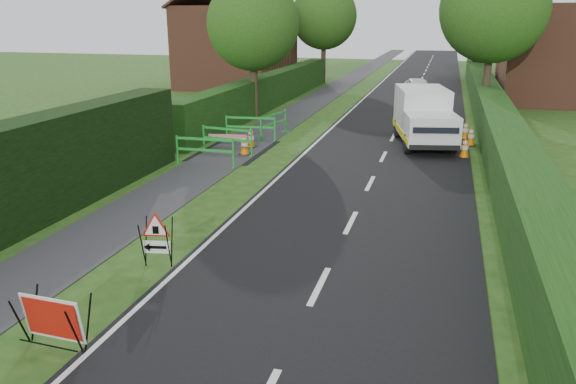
{
  "coord_description": "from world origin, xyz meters",
  "views": [
    {
      "loc": [
        4.49,
        -8.26,
        4.82
      ],
      "look_at": [
        1.45,
        2.56,
        1.3
      ],
      "focal_mm": 35.0,
      "sensor_mm": 36.0,
      "label": 1
    }
  ],
  "objects_px": {
    "red_rect_sign": "(52,320)",
    "triangle_sign": "(155,236)",
    "works_van": "(424,116)",
    "hatchback_car": "(418,88)"
  },
  "relations": [
    {
      "from": "red_rect_sign",
      "to": "triangle_sign",
      "type": "relative_size",
      "value": 1.07
    },
    {
      "from": "works_van",
      "to": "hatchback_car",
      "type": "distance_m",
      "value": 13.51
    },
    {
      "from": "hatchback_car",
      "to": "red_rect_sign",
      "type": "bearing_deg",
      "value": -109.86
    },
    {
      "from": "red_rect_sign",
      "to": "hatchback_car",
      "type": "xyz_separation_m",
      "value": [
        3.68,
        29.59,
        0.11
      ]
    },
    {
      "from": "works_van",
      "to": "red_rect_sign",
      "type": "bearing_deg",
      "value": -118.16
    },
    {
      "from": "triangle_sign",
      "to": "works_van",
      "type": "xyz_separation_m",
      "value": [
        4.56,
        13.1,
        0.45
      ]
    },
    {
      "from": "red_rect_sign",
      "to": "hatchback_car",
      "type": "distance_m",
      "value": 29.82
    },
    {
      "from": "red_rect_sign",
      "to": "hatchback_car",
      "type": "relative_size",
      "value": 0.29
    },
    {
      "from": "triangle_sign",
      "to": "works_van",
      "type": "distance_m",
      "value": 13.88
    },
    {
      "from": "hatchback_car",
      "to": "works_van",
      "type": "bearing_deg",
      "value": -98.75
    }
  ]
}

